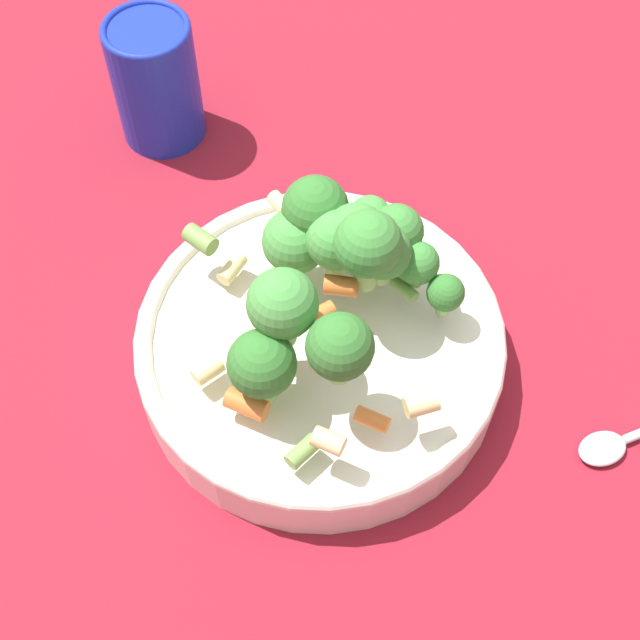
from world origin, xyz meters
name	(u,v)px	position (x,y,z in m)	size (l,w,h in m)	color
ground_plane	(320,363)	(0.00, 0.00, 0.00)	(3.00, 3.00, 0.00)	maroon
bowl	(320,346)	(0.00, 0.00, 0.03)	(0.27, 0.27, 0.05)	silver
pasta_salad	(331,270)	(0.01, -0.01, 0.10)	(0.22, 0.20, 0.10)	#8CB766
cup	(155,80)	(0.25, 0.13, 0.06)	(0.07, 0.07, 0.12)	#192DAD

